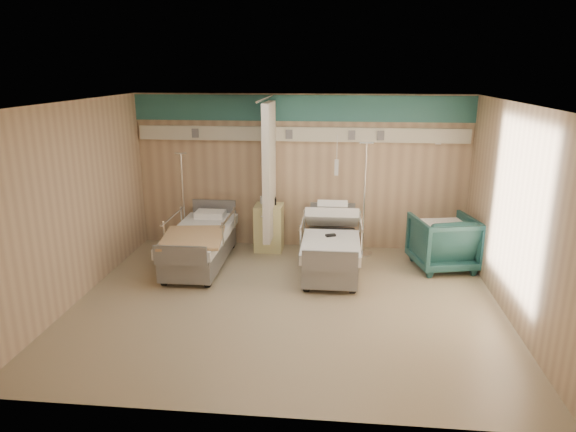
{
  "coord_description": "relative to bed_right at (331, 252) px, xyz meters",
  "views": [
    {
      "loc": [
        0.69,
        -6.66,
        3.23
      ],
      "look_at": [
        -0.04,
        0.6,
        1.12
      ],
      "focal_mm": 32.0,
      "sensor_mm": 36.0,
      "label": 1
    }
  ],
  "objects": [
    {
      "name": "tan_blanket",
      "position": [
        -2.18,
        -0.46,
        0.34
      ],
      "size": [
        1.08,
        1.28,
        0.04
      ],
      "primitive_type": "cube",
      "rotation": [
        0.0,
        0.0,
        0.14
      ],
      "color": "tan",
      "rests_on": "bed_left"
    },
    {
      "name": "toiletry_bag",
      "position": [
        -1.14,
        0.94,
        0.6
      ],
      "size": [
        0.25,
        0.18,
        0.13
      ],
      "primitive_type": "cube",
      "rotation": [
        0.0,
        0.0,
        0.17
      ],
      "color": "black",
      "rests_on": "bedside_cabinet"
    },
    {
      "name": "visitor_armchair",
      "position": [
        1.85,
        0.3,
        0.13
      ],
      "size": [
        1.16,
        1.18,
        0.9
      ],
      "primitive_type": "imported",
      "rotation": [
        0.0,
        0.0,
        3.37
      ],
      "color": "#1D4948",
      "rests_on": "ground"
    },
    {
      "name": "ground",
      "position": [
        -0.6,
        -1.3,
        -0.32
      ],
      "size": [
        6.0,
        5.0,
        0.0
      ],
      "primitive_type": "cube",
      "color": "#9B896B",
      "rests_on": "ground"
    },
    {
      "name": "bed_right",
      "position": [
        0.0,
        0.0,
        0.0
      ],
      "size": [
        1.0,
        2.16,
        0.63
      ],
      "primitive_type": null,
      "color": "silver",
      "rests_on": "ground"
    },
    {
      "name": "call_remote",
      "position": [
        -0.01,
        -0.12,
        0.33
      ],
      "size": [
        0.18,
        0.13,
        0.04
      ],
      "primitive_type": "cube",
      "rotation": [
        0.0,
        0.0,
        0.4
      ],
      "color": "black",
      "rests_on": "bed_right"
    },
    {
      "name": "bed_left",
      "position": [
        -2.2,
        0.0,
        0.0
      ],
      "size": [
        1.0,
        2.16,
        0.63
      ],
      "primitive_type": null,
      "color": "silver",
      "rests_on": "ground"
    },
    {
      "name": "room_walls",
      "position": [
        -0.63,
        -1.05,
        1.55
      ],
      "size": [
        6.04,
        5.04,
        2.82
      ],
      "color": "tan",
      "rests_on": "ground"
    },
    {
      "name": "iv_stand_right",
      "position": [
        0.55,
        0.83,
        0.1
      ],
      "size": [
        0.36,
        0.36,
        2.02
      ],
      "rotation": [
        0.0,
        0.0,
        0.13
      ],
      "color": "silver",
      "rests_on": "ground"
    },
    {
      "name": "white_cup",
      "position": [
        -1.28,
        1.0,
        0.6
      ],
      "size": [
        0.12,
        0.12,
        0.13
      ],
      "primitive_type": "cylinder",
      "rotation": [
        0.0,
        0.0,
        0.37
      ],
      "color": "white",
      "rests_on": "bedside_cabinet"
    },
    {
      "name": "iv_stand_left",
      "position": [
        -2.68,
        0.75,
        0.05
      ],
      "size": [
        0.32,
        0.32,
        1.8
      ],
      "rotation": [
        0.0,
        0.0,
        -0.36
      ],
      "color": "silver",
      "rests_on": "ground"
    },
    {
      "name": "waffle_blanket",
      "position": [
        1.84,
        0.27,
        0.62
      ],
      "size": [
        0.76,
        0.7,
        0.07
      ],
      "primitive_type": "cube",
      "rotation": [
        0.0,
        0.0,
        3.34
      ],
      "color": "white",
      "rests_on": "visitor_armchair"
    },
    {
      "name": "bedside_cabinet",
      "position": [
        -1.15,
        0.9,
        0.11
      ],
      "size": [
        0.5,
        0.48,
        0.85
      ],
      "primitive_type": "cube",
      "color": "#F1E797",
      "rests_on": "ground"
    }
  ]
}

